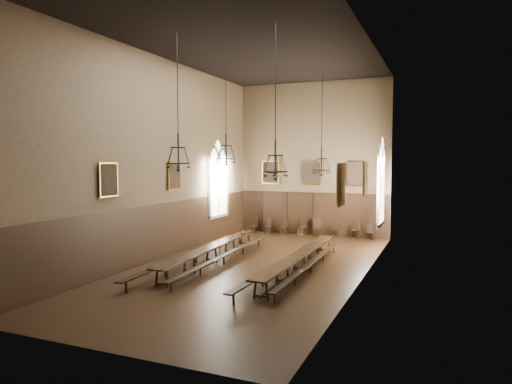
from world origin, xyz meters
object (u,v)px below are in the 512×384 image
Objects in this scene: bench_left_outer at (196,256)px; table_right at (300,262)px; chandelier_back_right at (321,161)px; chandelier_front_left at (178,155)px; chair_4 at (317,231)px; chair_7 at (370,235)px; chair_2 at (284,230)px; chandelier_front_right at (275,162)px; chandelier_back_left at (226,153)px; chair_0 at (254,228)px; chair_6 at (355,233)px; chair_1 at (268,229)px; chair_3 at (302,230)px; chair_5 at (335,233)px; bench_right_outer at (311,266)px; bench_right_inner at (285,264)px; table_left at (212,254)px; bench_left_inner at (224,258)px.

table_right is at bearing 3.64° from bench_left_outer.
chandelier_back_right and chandelier_front_left have the same top height.
chair_4 is 1.18× the size of chair_7.
chandelier_back_right is at bearing -54.35° from chair_2.
chandelier_back_right is at bearing 85.28° from chandelier_front_right.
chair_0 is at bearing 101.09° from chandelier_back_left.
chair_6 is 0.22× the size of chandelier_back_left.
chair_2 is 12.26m from chandelier_front_left.
chair_7 is 9.62m from chandelier_back_left.
chair_3 reaches higher than chair_1.
chair_3 is 1.94m from chair_5.
chandelier_back_left is at bearing 153.90° from table_right.
chandelier_front_left is 3.64m from chandelier_front_right.
chair_2 reaches higher than bench_right_outer.
bench_right_outer is at bearing 11.62° from bench_right_inner.
bench_right_inner reaches higher than bench_right_outer.
bench_right_outer is at bearing -89.96° from chair_6.
chair_1 is at bearing 118.83° from table_right.
chandelier_back_right is 4.72m from chandelier_front_right.
chandelier_back_right is at bearing -91.51° from chair_6.
chair_4 is 0.20× the size of chandelier_front_right.
chair_2 is (1.98, 0.03, -0.01)m from chair_0.
table_left is 10.52× the size of chair_0.
chair_7 is (6.08, 8.61, -0.04)m from bench_left_outer.
bench_left_inner is 3.80m from bench_right_outer.
chair_3 reaches higher than bench_left_outer.
chair_3 is (-1.90, 8.68, 0.02)m from bench_right_inner.
chandelier_back_right is (4.92, -6.35, 4.11)m from chair_1.
chair_1 is at bearing -177.98° from chair_5.
table_right is at bearing -93.32° from chair_6.
chair_2 reaches higher than table_left.
chair_3 is at bearing 168.62° from chair_7.
chair_7 is at bearing 79.84° from table_right.
chandelier_front_right is (-0.53, -2.66, 4.11)m from bench_right_outer.
chair_2 is (0.47, 8.28, -0.10)m from table_left.
bench_right_inner is 2.08× the size of chandelier_front_left.
chair_5 is 0.89× the size of chair_6.
chair_4 reaches higher than chair_2.
chair_6 is at bearing 85.57° from table_right.
chair_2 is (-3.02, 8.66, -0.03)m from bench_right_inner.
chair_6 is at bearing 51.75° from chandelier_back_left.
table_left is 0.92× the size of bench_right_inner.
chair_6 is (4.66, 8.33, -0.05)m from table_left.
chair_3 is 1.11× the size of chair_5.
chair_6 is at bearing 87.38° from chandelier_back_right.
chair_2 is at bearing 112.99° from table_right.
table_right is 1.89× the size of chandelier_front_left.
chandelier_front_right reaches higher than chair_3.
bench_right_inner is 11.21× the size of chair_1.
chair_0 reaches higher than bench_left_outer.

